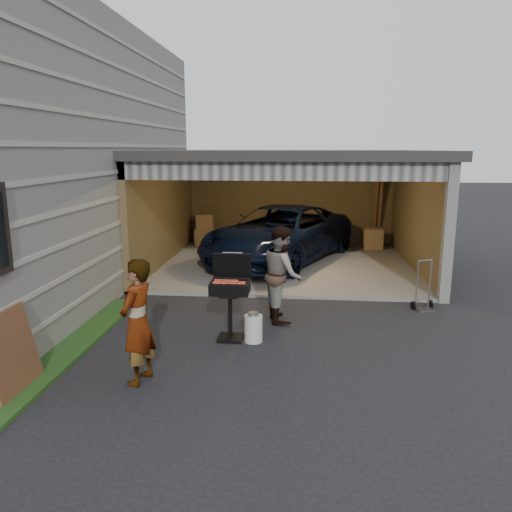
{
  "coord_description": "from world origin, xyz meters",
  "views": [
    {
      "loc": [
        1.13,
        -6.08,
        2.94
      ],
      "look_at": [
        0.36,
        2.18,
        1.15
      ],
      "focal_mm": 35.0,
      "sensor_mm": 36.0,
      "label": 1
    }
  ],
  "objects_px": {
    "minivan": "(280,236)",
    "man": "(282,273)",
    "woman": "(138,322)",
    "hand_truck": "(423,300)",
    "propane_tank": "(253,328)",
    "bbq_grill": "(230,290)",
    "plywood_panel": "(12,354)"
  },
  "relations": [
    {
      "from": "man",
      "to": "woman",
      "type": "bearing_deg",
      "value": 133.66
    },
    {
      "from": "bbq_grill",
      "to": "hand_truck",
      "type": "distance_m",
      "value": 3.85
    },
    {
      "from": "man",
      "to": "bbq_grill",
      "type": "xyz_separation_m",
      "value": [
        -0.76,
        -0.98,
        -0.04
      ]
    },
    {
      "from": "minivan",
      "to": "propane_tank",
      "type": "height_order",
      "value": "minivan"
    },
    {
      "from": "woman",
      "to": "man",
      "type": "bearing_deg",
      "value": 158.33
    },
    {
      "from": "bbq_grill",
      "to": "propane_tank",
      "type": "relative_size",
      "value": 3.15
    },
    {
      "from": "minivan",
      "to": "woman",
      "type": "relative_size",
      "value": 3.17
    },
    {
      "from": "woman",
      "to": "hand_truck",
      "type": "xyz_separation_m",
      "value": [
        4.31,
        3.35,
        -0.63
      ]
    },
    {
      "from": "propane_tank",
      "to": "plywood_panel",
      "type": "bearing_deg",
      "value": -144.92
    },
    {
      "from": "minivan",
      "to": "bbq_grill",
      "type": "distance_m",
      "value": 5.42
    },
    {
      "from": "man",
      "to": "propane_tank",
      "type": "xyz_separation_m",
      "value": [
        -0.39,
        -1.07,
        -0.62
      ]
    },
    {
      "from": "minivan",
      "to": "bbq_grill",
      "type": "bearing_deg",
      "value": -71.13
    },
    {
      "from": "man",
      "to": "plywood_panel",
      "type": "height_order",
      "value": "man"
    },
    {
      "from": "man",
      "to": "plywood_panel",
      "type": "xyz_separation_m",
      "value": [
        -3.14,
        -3.0,
        -0.32
      ]
    },
    {
      "from": "woman",
      "to": "plywood_panel",
      "type": "distance_m",
      "value": 1.53
    },
    {
      "from": "man",
      "to": "bbq_grill",
      "type": "relative_size",
      "value": 1.25
    },
    {
      "from": "bbq_grill",
      "to": "hand_truck",
      "type": "height_order",
      "value": "bbq_grill"
    },
    {
      "from": "man",
      "to": "plywood_panel",
      "type": "distance_m",
      "value": 4.35
    },
    {
      "from": "plywood_panel",
      "to": "woman",
      "type": "bearing_deg",
      "value": 16.76
    },
    {
      "from": "woman",
      "to": "plywood_panel",
      "type": "relative_size",
      "value": 1.56
    },
    {
      "from": "woman",
      "to": "propane_tank",
      "type": "xyz_separation_m",
      "value": [
        1.32,
        1.5,
        -0.6
      ]
    },
    {
      "from": "woman",
      "to": "bbq_grill",
      "type": "xyz_separation_m",
      "value": [
        0.95,
        1.59,
        -0.02
      ]
    },
    {
      "from": "minivan",
      "to": "man",
      "type": "height_order",
      "value": "man"
    },
    {
      "from": "minivan",
      "to": "propane_tank",
      "type": "bearing_deg",
      "value": -67.21
    },
    {
      "from": "woman",
      "to": "plywood_panel",
      "type": "xyz_separation_m",
      "value": [
        -1.43,
        -0.43,
        -0.3
      ]
    },
    {
      "from": "minivan",
      "to": "bbq_grill",
      "type": "xyz_separation_m",
      "value": [
        -0.51,
        -5.39,
        0.08
      ]
    },
    {
      "from": "bbq_grill",
      "to": "hand_truck",
      "type": "bearing_deg",
      "value": 27.62
    },
    {
      "from": "man",
      "to": "propane_tank",
      "type": "distance_m",
      "value": 1.3
    },
    {
      "from": "man",
      "to": "plywood_panel",
      "type": "relative_size",
      "value": 1.61
    },
    {
      "from": "minivan",
      "to": "man",
      "type": "distance_m",
      "value": 4.42
    },
    {
      "from": "man",
      "to": "propane_tank",
      "type": "bearing_deg",
      "value": 147.14
    },
    {
      "from": "hand_truck",
      "to": "man",
      "type": "bearing_deg",
      "value": 178.11
    }
  ]
}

